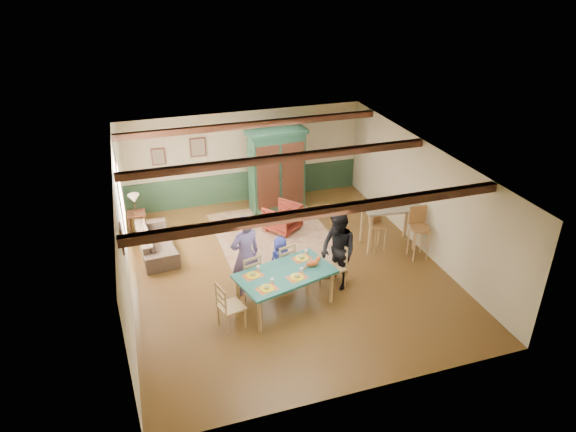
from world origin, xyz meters
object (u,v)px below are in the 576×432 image
object	(u,v)px
sofa	(156,241)
counter_table	(389,226)
dining_chair_far_right	(282,262)
person_child	(280,259)
bar_stool_right	(419,234)
dining_chair_end_right	(333,267)
table_lamp	(135,204)
dining_chair_end_left	(231,305)
end_table	(137,223)
bar_stool_left	(378,231)
cat	(312,263)
armoire	(277,170)
armchair	(282,217)
person_man	(245,255)
dining_chair_far_left	(248,274)
person_woman	(338,251)
dining_table	(285,289)

from	to	relation	value
sofa	counter_table	xyz separation A→B (m)	(5.57, -1.47, 0.27)
dining_chair_far_right	counter_table	bearing A→B (deg)	178.10
person_child	bar_stool_right	size ratio (longest dim) A/B	0.85
dining_chair_end_right	counter_table	bearing A→B (deg)	106.74
table_lamp	dining_chair_far_right	bearing A→B (deg)	-48.54
sofa	table_lamp	xyz separation A→B (m)	(-0.38, 1.16, 0.54)
dining_chair_end_left	end_table	bearing A→B (deg)	3.32
bar_stool_left	cat	bearing A→B (deg)	-151.38
sofa	bar_stool_left	bearing A→B (deg)	-110.67
armoire	end_table	size ratio (longest dim) A/B	4.12
person_child	armchair	world-z (taller)	person_child
dining_chair_end_left	table_lamp	xyz separation A→B (m)	(-1.55, 4.56, 0.32)
person_man	dining_chair_far_left	bearing A→B (deg)	90.00
end_table	dining_chair_end_right	bearing A→B (deg)	-44.52
person_woman	table_lamp	size ratio (longest dim) A/B	3.42
bar_stool_left	person_man	bearing A→B (deg)	-171.57
person_child	dining_chair_far_left	bearing A→B (deg)	5.71
sofa	end_table	distance (m)	1.23
person_man	dining_chair_end_left	bearing A→B (deg)	46.85
dining_chair_end_left	counter_table	distance (m)	4.81
cat	dining_table	bearing A→B (deg)	169.70
cat	counter_table	bearing A→B (deg)	15.15
armchair	counter_table	world-z (taller)	counter_table
dining_chair_end_left	end_table	world-z (taller)	dining_chair_end_left
dining_chair_far_right	sofa	distance (m)	3.39
table_lamp	end_table	bearing A→B (deg)	0.00
dining_table	end_table	distance (m)	5.04
dining_table	dining_chair_far_left	size ratio (longest dim) A/B	1.89
dining_chair_end_left	sofa	bearing A→B (deg)	3.49
dining_chair_far_right	person_man	distance (m)	0.97
armchair	bar_stool_left	distance (m)	2.57
armoire	end_table	distance (m)	4.02
person_child	dining_table	bearing A→B (deg)	63.43
person_child	bar_stool_left	distance (m)	2.73
armoire	bar_stool_right	xyz separation A→B (m)	(2.47, -3.61, -0.54)
person_man	bar_stool_right	world-z (taller)	person_man
person_child	armoire	size ratio (longest dim) A/B	0.46
dining_chair_far_right	dining_chair_end_right	world-z (taller)	same
dining_chair_end_left	person_child	size ratio (longest dim) A/B	0.95
dining_chair_far_left	bar_stool_right	size ratio (longest dim) A/B	0.80
dining_chair_end_right	armoire	world-z (taller)	armoire
dining_chair_end_left	cat	size ratio (longest dim) A/B	2.64
end_table	person_child	bearing A→B (deg)	-48.04
sofa	table_lamp	bearing A→B (deg)	14.23
armoire	counter_table	size ratio (longest dim) A/B	1.74
table_lamp	bar_stool_left	world-z (taller)	table_lamp
dining_chair_end_right	sofa	world-z (taller)	dining_chair_end_right
dining_table	cat	xyz separation A→B (m)	(0.60, 0.05, 0.51)
person_man	counter_table	xyz separation A→B (m)	(3.85, 0.87, -0.37)
dining_chair_end_right	table_lamp	size ratio (longest dim) A/B	1.97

